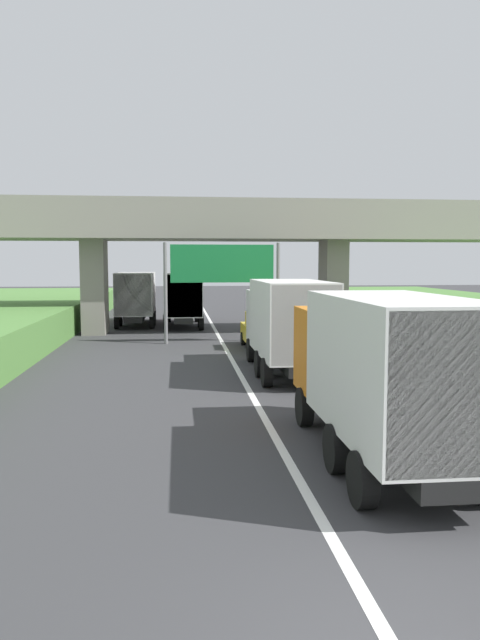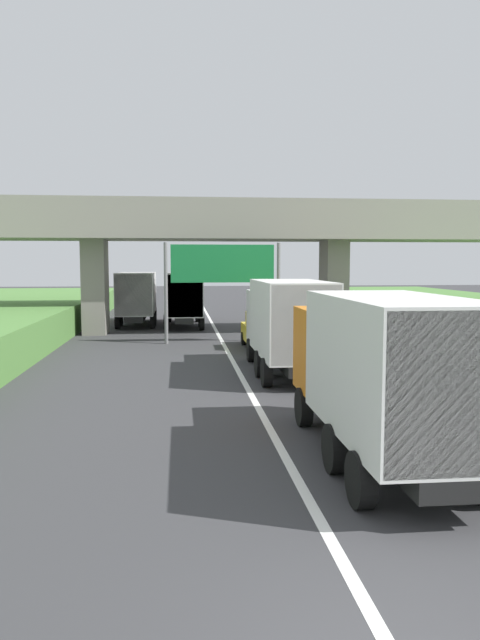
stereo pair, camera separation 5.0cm
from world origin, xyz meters
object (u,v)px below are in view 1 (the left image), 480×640
at_px(car_yellow, 263,330).
at_px(truck_black, 183,296).
at_px(truck_red, 137,296).
at_px(truck_orange, 381,368).
at_px(truck_white, 287,321).
at_px(construction_barrel_2, 472,384).
at_px(overhead_highway_sign, 222,270).

bearing_deg(car_yellow, truck_black, 109.76).
bearing_deg(truck_red, truck_orange, -76.37).
bearing_deg(truck_white, truck_black, 102.12).
height_order(truck_white, construction_barrel_2, truck_white).
height_order(truck_orange, car_yellow, truck_orange).
bearing_deg(construction_barrel_2, truck_orange, -131.87).
relative_size(overhead_highway_sign, truck_red, 0.81).
relative_size(overhead_highway_sign, construction_barrel_2, 6.53).
relative_size(truck_red, construction_barrel_2, 8.11).
relative_size(truck_black, construction_barrel_2, 8.11).
height_order(truck_red, construction_barrel_2, truck_red).
relative_size(truck_orange, car_yellow, 1.78).
bearing_deg(car_yellow, truck_white, -90.72).
bearing_deg(construction_barrel_2, car_yellow, 112.76).
relative_size(truck_black, car_yellow, 1.78).
relative_size(overhead_highway_sign, truck_black, 0.81).
bearing_deg(truck_red, truck_black, -21.63).
xyz_separation_m(truck_red, car_yellow, (6.71, -11.53, -1.08)).
bearing_deg(overhead_highway_sign, truck_white, -78.81).
height_order(truck_red, car_yellow, truck_red).
xyz_separation_m(overhead_highway_sign, truck_black, (-1.92, 8.23, -1.79)).
height_order(truck_orange, truck_black, same).
bearing_deg(truck_red, construction_barrel_2, -63.34).
xyz_separation_m(truck_orange, truck_white, (-0.14, 9.83, 0.00)).
bearing_deg(truck_black, truck_white, -77.88).
bearing_deg(overhead_highway_sign, truck_orange, -84.26).
bearing_deg(overhead_highway_sign, construction_barrel_2, -63.98).
bearing_deg(truck_orange, overhead_highway_sign, 95.74).
bearing_deg(truck_orange, construction_barrel_2, 48.13).
height_order(overhead_highway_sign, truck_red, overhead_highway_sign).
xyz_separation_m(truck_orange, construction_barrel_2, (4.65, 5.18, -1.47)).
distance_m(truck_black, car_yellow, 11.04).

